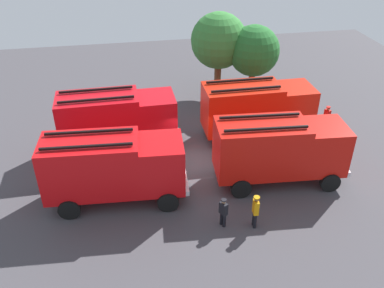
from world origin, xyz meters
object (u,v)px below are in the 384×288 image
at_px(fire_truck_0, 113,166).
at_px(tree_1, 254,51).
at_px(firefighter_1, 223,211).
at_px(traffic_cone_1, 135,170).
at_px(traffic_cone_2, 92,164).
at_px(fire_truck_3, 257,107).
at_px(firefighter_2, 327,117).
at_px(fire_truck_1, 279,148).
at_px(fire_truck_2, 117,118).
at_px(firefighter_3, 255,210).
at_px(traffic_cone_0, 74,132).
at_px(tree_0, 219,41).
at_px(firefighter_0, 239,112).

relative_size(fire_truck_0, tree_1, 1.26).
relative_size(firefighter_1, traffic_cone_1, 2.62).
xyz_separation_m(traffic_cone_1, traffic_cone_2, (-2.46, 1.00, 0.05)).
xyz_separation_m(fire_truck_3, firefighter_2, (5.01, 0.09, -1.20)).
bearing_deg(tree_1, fire_truck_0, -135.42).
relative_size(fire_truck_1, fire_truck_2, 1.02).
distance_m(firefighter_3, traffic_cone_0, 13.84).
relative_size(fire_truck_0, fire_truck_1, 1.00).
relative_size(fire_truck_1, tree_0, 1.13).
relative_size(tree_0, traffic_cone_0, 9.05).
height_order(firefighter_2, traffic_cone_2, firefighter_2).
distance_m(firefighter_0, firefighter_2, 5.91).
xyz_separation_m(fire_truck_1, fire_truck_2, (-8.51, 5.04, 0.00)).
bearing_deg(traffic_cone_0, tree_0, 23.22).
bearing_deg(traffic_cone_0, fire_truck_0, -69.79).
relative_size(fire_truck_0, firefighter_3, 4.03).
xyz_separation_m(fire_truck_0, firefighter_3, (6.53, -3.29, -1.12)).
bearing_deg(fire_truck_1, fire_truck_3, 90.07).
xyz_separation_m(tree_0, traffic_cone_1, (-7.13, -9.66, -4.06)).
bearing_deg(fire_truck_2, traffic_cone_1, -76.68).
height_order(fire_truck_2, tree_1, tree_1).
distance_m(fire_truck_0, firefighter_3, 7.40).
bearing_deg(fire_truck_1, traffic_cone_2, 167.76).
distance_m(firefighter_2, tree_0, 9.62).
relative_size(fire_truck_3, firefighter_0, 4.43).
bearing_deg(fire_truck_1, fire_truck_0, -175.44).
bearing_deg(fire_truck_1, traffic_cone_1, 169.67).
relative_size(fire_truck_1, firefighter_3, 4.03).
height_order(fire_truck_3, firefighter_0, fire_truck_3).
bearing_deg(firefighter_1, firefighter_2, 14.15).
xyz_separation_m(fire_truck_1, fire_truck_3, (0.34, 4.86, 0.00)).
xyz_separation_m(fire_truck_0, fire_truck_2, (0.33, 5.11, 0.00)).
height_order(fire_truck_3, traffic_cone_1, fire_truck_3).
height_order(firefighter_1, traffic_cone_0, firefighter_1).
bearing_deg(firefighter_1, traffic_cone_1, 101.27).
distance_m(firefighter_2, tree_1, 7.15).
bearing_deg(firefighter_3, tree_0, -91.90).
bearing_deg(firefighter_1, fire_truck_2, 93.38).
xyz_separation_m(firefighter_0, traffic_cone_2, (-9.93, -3.71, -0.55)).
relative_size(fire_truck_2, tree_1, 1.25).
distance_m(fire_truck_0, traffic_cone_2, 3.81).
height_order(fire_truck_0, traffic_cone_1, fire_truck_0).
xyz_separation_m(firefighter_0, firefighter_3, (-2.03, -10.07, 0.13)).
bearing_deg(firefighter_0, fire_truck_2, 101.70).
height_order(fire_truck_2, tree_0, tree_0).
distance_m(fire_truck_3, traffic_cone_0, 12.12).
xyz_separation_m(fire_truck_3, firefighter_1, (-4.15, -7.88, -1.26)).
relative_size(fire_truck_2, firefighter_1, 4.48).
height_order(traffic_cone_0, traffic_cone_1, traffic_cone_0).
xyz_separation_m(fire_truck_1, firefighter_3, (-2.32, -3.36, -1.12)).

